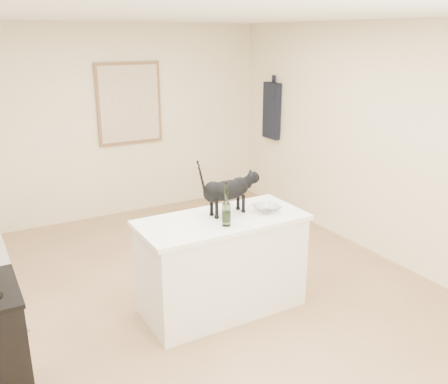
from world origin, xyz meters
TOP-DOWN VIEW (x-y plane):
  - floor at (0.00, 0.00)m, footprint 5.50×5.50m
  - ceiling at (0.00, 0.00)m, footprint 5.50×5.50m
  - wall_back at (0.00, 2.75)m, footprint 4.50×0.00m
  - wall_right at (2.25, 0.00)m, footprint 0.00×5.50m
  - island_base at (0.10, -0.20)m, footprint 1.44×0.67m
  - island_top at (0.10, -0.20)m, footprint 1.50×0.70m
  - artwork_frame at (0.30, 2.72)m, footprint 0.90×0.03m
  - artwork_canvas at (0.30, 2.70)m, footprint 0.82×0.00m
  - hanging_garment at (2.19, 2.05)m, footprint 0.08×0.34m
  - black_cat at (0.19, -0.13)m, footprint 0.58×0.20m
  - wine_bottle at (0.05, -0.37)m, footprint 0.09×0.09m
  - glass_bowl at (0.53, -0.26)m, footprint 0.26×0.26m

SIDE VIEW (x-z plane):
  - floor at x=0.00m, z-range 0.00..0.00m
  - island_base at x=0.10m, z-range 0.00..0.86m
  - island_top at x=0.10m, z-range 0.86..0.90m
  - glass_bowl at x=0.53m, z-range 0.90..0.96m
  - wine_bottle at x=0.05m, z-range 0.90..1.24m
  - black_cat at x=0.19m, z-range 0.90..1.30m
  - wall_back at x=0.00m, z-range -0.95..3.55m
  - wall_right at x=2.25m, z-range -1.45..4.05m
  - hanging_garment at x=2.19m, z-range 1.00..1.80m
  - artwork_frame at x=0.30m, z-range 1.00..2.10m
  - artwork_canvas at x=0.30m, z-range 1.04..2.06m
  - ceiling at x=0.00m, z-range 2.60..2.60m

